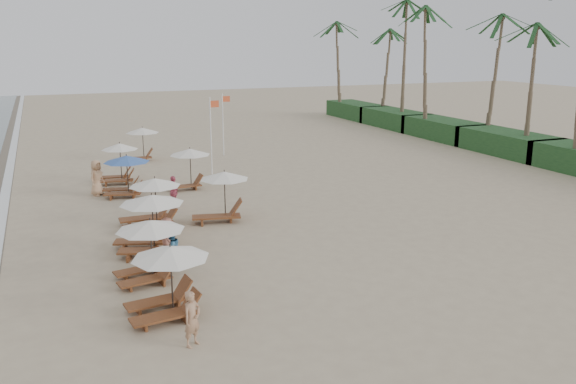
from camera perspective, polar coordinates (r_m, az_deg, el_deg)
name	(u,v)px	position (r m, az deg, el deg)	size (l,w,h in m)	color
ground	(319,261)	(22.39, 3.00, -6.63)	(160.00, 160.00, 0.00)	tan
foam_line	(0,222)	(30.00, -25.75, -2.61)	(0.50, 140.00, 0.02)	white
shrub_hedge	(508,143)	(46.15, 20.23, 4.41)	(3.20, 53.00, 1.60)	#193D1C
palm_row	(509,12)	(46.24, 20.36, 15.78)	(7.00, 52.00, 12.30)	brown
lounger_station_0	(164,281)	(18.14, -11.71, -8.29)	(2.60, 2.31, 2.14)	brown
lounger_station_1	(146,248)	(20.81, -13.38, -5.21)	(2.52, 2.33, 2.13)	brown
lounger_station_2	(147,224)	(23.58, -13.33, -2.99)	(2.82, 2.57, 2.27)	brown
lounger_station_3	(149,206)	(26.69, -13.10, -1.27)	(2.74, 2.24, 2.20)	brown
lounger_station_4	(124,174)	(32.56, -15.41, 1.64)	(2.63, 2.40, 2.15)	brown
lounger_station_5	(117,164)	(35.72, -16.01, 2.60)	(2.46, 2.07, 2.28)	brown
inland_station_0	(220,194)	(27.11, -6.47, -0.15)	(2.89, 2.24, 2.22)	brown
inland_station_1	(188,163)	(33.25, -9.53, 2.71)	(2.57, 2.24, 2.22)	brown
inland_station_2	(141,140)	(42.03, -13.87, 4.86)	(2.61, 2.24, 2.22)	brown
beachgoer_near	(192,319)	(16.46, -9.13, -11.85)	(0.57, 0.37, 1.56)	#A37858
beachgoer_mid_a	(172,250)	(21.75, -11.03, -5.40)	(0.74, 0.57, 1.51)	teal
beachgoer_mid_b	(167,238)	(22.99, -11.46, -4.29)	(1.01, 0.58, 1.56)	#8D5548
beachgoer_far_a	(174,192)	(29.63, -10.84, -0.01)	(0.95, 0.40, 1.62)	#C85068
beachgoer_far_b	(97,178)	(33.09, -17.79, 1.30)	(0.93, 0.61, 1.91)	tan
flag_pole_near	(211,132)	(36.49, -7.32, 5.65)	(0.59, 0.08, 4.70)	silver
flag_pole_far	(223,121)	(42.72, -6.18, 6.72)	(0.59, 0.08, 4.41)	silver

